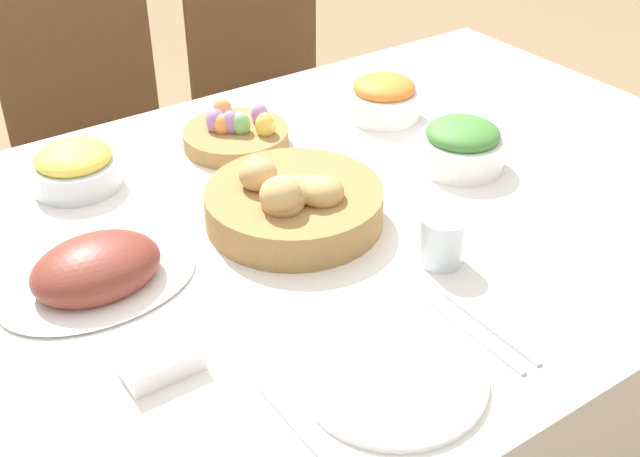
% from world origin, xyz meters
% --- Properties ---
extents(dining_table, '(1.87, 1.11, 0.75)m').
position_xyz_m(dining_table, '(0.00, 0.00, 0.37)').
color(dining_table, white).
rests_on(dining_table, ground).
extents(chair_far_center, '(0.43, 0.43, 0.93)m').
position_xyz_m(chair_far_center, '(0.01, 0.91, 0.50)').
color(chair_far_center, brown).
rests_on(chair_far_center, ground).
extents(chair_far_right, '(0.44, 0.44, 0.93)m').
position_xyz_m(chair_far_right, '(0.53, 0.91, 0.50)').
color(chair_far_right, brown).
rests_on(chair_far_right, ground).
extents(bread_basket, '(0.30, 0.30, 0.12)m').
position_xyz_m(bread_basket, '(0.01, 0.00, 0.79)').
color(bread_basket, '#9E7542').
rests_on(bread_basket, dining_table).
extents(egg_basket, '(0.21, 0.21, 0.08)m').
position_xyz_m(egg_basket, '(0.08, 0.31, 0.77)').
color(egg_basket, '#9E7542').
rests_on(egg_basket, dining_table).
extents(ham_platter, '(0.30, 0.21, 0.09)m').
position_xyz_m(ham_platter, '(-0.32, 0.03, 0.78)').
color(ham_platter, white).
rests_on(ham_platter, dining_table).
extents(carrot_bowl, '(0.15, 0.15, 0.09)m').
position_xyz_m(carrot_bowl, '(0.40, 0.25, 0.79)').
color(carrot_bowl, white).
rests_on(carrot_bowl, dining_table).
extents(green_salad_bowl, '(0.16, 0.16, 0.09)m').
position_xyz_m(green_salad_bowl, '(0.38, -0.01, 0.79)').
color(green_salad_bowl, white).
rests_on(green_salad_bowl, dining_table).
extents(pineapple_bowl, '(0.16, 0.16, 0.08)m').
position_xyz_m(pineapple_bowl, '(-0.24, 0.34, 0.79)').
color(pineapple_bowl, silver).
rests_on(pineapple_bowl, dining_table).
extents(dinner_plate, '(0.25, 0.25, 0.01)m').
position_xyz_m(dinner_plate, '(-0.09, -0.38, 0.75)').
color(dinner_plate, white).
rests_on(dinner_plate, dining_table).
extents(fork, '(0.01, 0.18, 0.00)m').
position_xyz_m(fork, '(-0.23, -0.38, 0.75)').
color(fork, '#B7B7BC').
rests_on(fork, dining_table).
extents(knife, '(0.01, 0.18, 0.00)m').
position_xyz_m(knife, '(0.06, -0.38, 0.75)').
color(knife, '#B7B7BC').
rests_on(knife, dining_table).
extents(spoon, '(0.01, 0.18, 0.00)m').
position_xyz_m(spoon, '(0.09, -0.38, 0.75)').
color(spoon, '#B7B7BC').
rests_on(spoon, dining_table).
extents(drinking_cup, '(0.07, 0.07, 0.08)m').
position_xyz_m(drinking_cup, '(0.14, -0.22, 0.79)').
color(drinking_cup, silver).
rests_on(drinking_cup, dining_table).
extents(butter_dish, '(0.10, 0.06, 0.03)m').
position_xyz_m(butter_dish, '(-0.32, -0.20, 0.76)').
color(butter_dish, white).
rests_on(butter_dish, dining_table).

